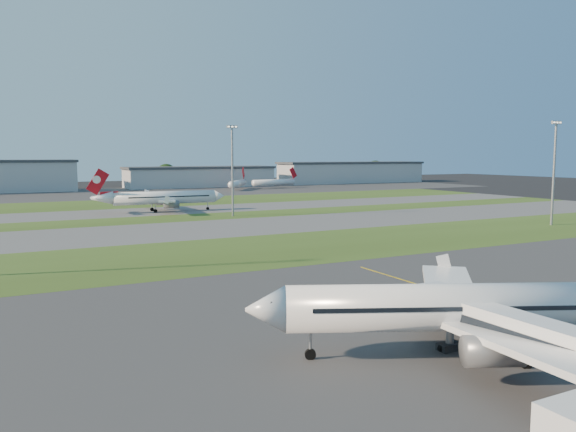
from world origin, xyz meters
TOP-DOWN VIEW (x-y plane):
  - ground at (0.00, 0.00)m, footprint 700.00×700.00m
  - apron_near at (0.00, 0.00)m, footprint 300.00×70.00m
  - grass_strip_a at (0.00, 52.00)m, footprint 300.00×34.00m
  - taxiway_a at (0.00, 85.00)m, footprint 300.00×32.00m
  - grass_strip_b at (0.00, 110.00)m, footprint 300.00×18.00m
  - taxiway_b at (0.00, 132.00)m, footprint 300.00×26.00m
  - grass_strip_c at (0.00, 165.00)m, footprint 300.00×40.00m
  - apron_far at (0.00, 225.00)m, footprint 400.00×80.00m
  - yellow_line at (5.00, 0.00)m, footprint 0.25×60.00m
  - jet_bridge at (-9.81, -15.24)m, footprint 4.20×26.90m
  - airliner_parked at (-8.82, -6.68)m, footprint 36.87×31.44m
  - airliner_taxiing at (1.05, 130.03)m, footprint 38.73×32.80m
  - mini_jet_near at (63.42, 221.76)m, footprint 18.36×24.06m
  - mini_jet_far at (84.80, 223.50)m, footprint 28.43×7.85m
  - light_mast_centre at (15.00, 108.00)m, footprint 3.20×0.70m
  - light_mast_east at (78.00, 52.00)m, footprint 3.20×0.70m
  - hangar_east at (55.00, 255.00)m, footprint 81.60×23.00m
  - hangar_far_east at (155.00, 255.00)m, footprint 96.90×23.00m
  - tree_mid_west at (-20.00, 266.00)m, footprint 9.90×9.90m
  - tree_mid_east at (40.00, 269.00)m, footprint 11.55×11.55m
  - tree_east at (115.00, 267.00)m, footprint 10.45×10.45m
  - tree_far_east at (185.00, 271.00)m, footprint 12.65×12.65m

SIDE VIEW (x-z plane):
  - ground at x=0.00m, z-range 0.00..0.00m
  - yellow_line at x=5.00m, z-range -0.01..0.01m
  - apron_near at x=0.00m, z-range 0.00..0.01m
  - grass_strip_a at x=0.00m, z-range 0.00..0.01m
  - taxiway_a at x=0.00m, z-range 0.00..0.01m
  - grass_strip_b at x=0.00m, z-range 0.00..0.01m
  - taxiway_b at x=0.00m, z-range 0.00..0.01m
  - grass_strip_c at x=0.00m, z-range 0.00..0.01m
  - apron_far at x=0.00m, z-range 0.00..0.01m
  - mini_jet_near at x=63.42m, z-range -1.46..8.02m
  - mini_jet_far at x=84.80m, z-range -1.46..8.02m
  - jet_bridge at x=-9.81m, z-range 0.91..7.11m
  - airliner_taxiing at x=1.05m, z-range -1.80..10.28m
  - airliner_parked at x=-8.82m, z-range -1.84..10.53m
  - hangar_east at x=55.00m, z-range 0.04..11.24m
  - tree_mid_west at x=-20.00m, z-range 0.44..11.24m
  - tree_east at x=115.00m, z-range 0.46..11.86m
  - hangar_far_east at x=155.00m, z-range 0.04..13.24m
  - tree_mid_east at x=40.00m, z-range 0.51..13.11m
  - tree_far_east at x=185.00m, z-range 0.56..14.36m
  - light_mast_centre at x=15.00m, z-range 1.91..27.71m
  - light_mast_east at x=78.00m, z-range 1.91..27.71m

